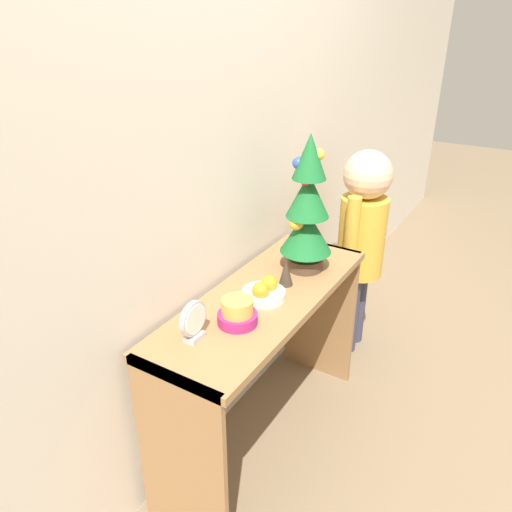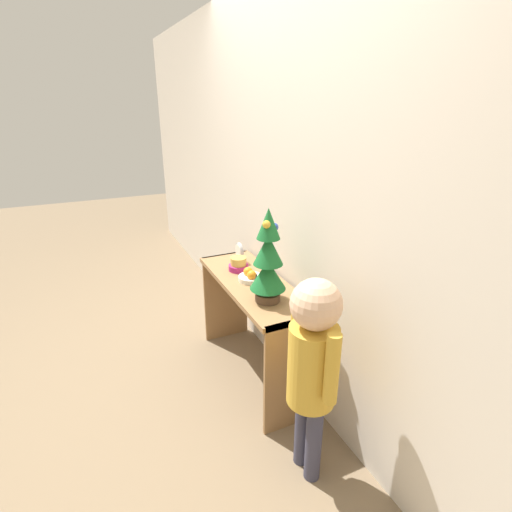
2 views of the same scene
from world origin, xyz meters
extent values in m
plane|color=#7A664C|center=(0.00, 0.00, 0.00)|extent=(12.00, 12.00, 0.00)
cube|color=beige|center=(0.00, 0.43, 1.25)|extent=(7.00, 0.05, 2.50)
cube|color=olive|center=(0.00, 0.19, 0.69)|extent=(1.08, 0.38, 0.03)
cube|color=olive|center=(-0.53, 0.19, 0.35)|extent=(0.02, 0.35, 0.71)
cube|color=olive|center=(0.53, 0.19, 0.35)|extent=(0.02, 0.35, 0.71)
cylinder|color=#4C3828|center=(0.27, 0.16, 0.73)|extent=(0.15, 0.15, 0.05)
cylinder|color=brown|center=(0.27, 0.16, 0.78)|extent=(0.02, 0.02, 0.04)
cone|color=#19662D|center=(0.27, 0.16, 0.87)|extent=(0.21, 0.21, 0.17)
cone|color=#19662D|center=(0.27, 0.16, 1.03)|extent=(0.17, 0.17, 0.17)
cone|color=#19662D|center=(0.27, 0.16, 1.18)|extent=(0.13, 0.13, 0.17)
sphere|color=#2D4CA8|center=(0.26, 0.20, 1.15)|extent=(0.05, 0.05, 0.05)
sphere|color=gold|center=(0.22, 0.18, 0.92)|extent=(0.06, 0.06, 0.06)
sphere|color=red|center=(0.23, 0.16, 1.09)|extent=(0.04, 0.04, 0.04)
sphere|color=gold|center=(0.29, 0.14, 1.18)|extent=(0.04, 0.04, 0.04)
cylinder|color=silver|center=(-0.03, 0.18, 0.72)|extent=(0.16, 0.16, 0.03)
sphere|color=orange|center=(0.01, 0.18, 0.76)|extent=(0.06, 0.06, 0.06)
sphere|color=orange|center=(-0.06, 0.18, 0.76)|extent=(0.06, 0.06, 0.06)
cylinder|color=#9E2366|center=(-0.21, 0.18, 0.73)|extent=(0.14, 0.14, 0.04)
cylinder|color=gold|center=(-0.21, 0.18, 0.77)|extent=(0.11, 0.11, 0.05)
cube|color=#B2B2B7|center=(-0.36, 0.24, 0.72)|extent=(0.06, 0.04, 0.02)
cylinder|color=#B2B2B7|center=(-0.36, 0.24, 0.79)|extent=(0.12, 0.02, 0.12)
cylinder|color=white|center=(-0.36, 0.23, 0.79)|extent=(0.10, 0.00, 0.10)
cone|color=#382D23|center=(0.11, 0.16, 0.76)|extent=(0.06, 0.06, 0.11)
cylinder|color=#38384C|center=(0.78, 0.12, 0.22)|extent=(0.08, 0.08, 0.45)
cylinder|color=#38384C|center=(0.88, 0.12, 0.22)|extent=(0.08, 0.08, 0.45)
cylinder|color=gold|center=(0.83, 0.12, 0.65)|extent=(0.23, 0.23, 0.40)
sphere|color=#E0B28E|center=(0.83, 0.12, 0.97)|extent=(0.23, 0.23, 0.23)
cylinder|color=gold|center=(0.68, 0.12, 0.73)|extent=(0.07, 0.07, 0.34)
cylinder|color=gold|center=(0.98, 0.12, 0.73)|extent=(0.07, 0.07, 0.34)
camera|label=1|loc=(-1.39, -0.61, 1.65)|focal=35.00mm
camera|label=2|loc=(2.12, -0.76, 1.80)|focal=28.00mm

